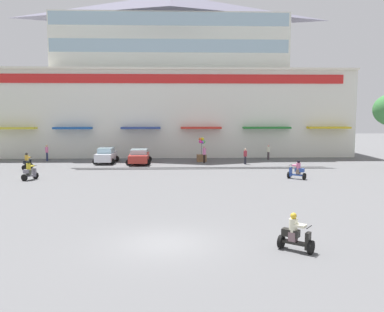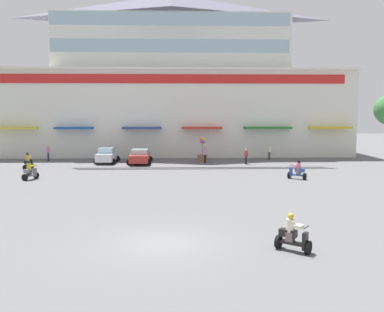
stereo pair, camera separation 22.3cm
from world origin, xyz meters
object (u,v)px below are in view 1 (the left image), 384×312
at_px(scooter_rider_3, 295,235).
at_px(pedestrian_0, 268,151).
at_px(pedestrian_3, 204,153).
at_px(scooter_rider_0, 27,163).
at_px(scooter_rider_4, 297,171).
at_px(balloon_vendor_cart, 202,152).
at_px(parked_car_0, 106,155).
at_px(parked_car_1, 139,156).
at_px(scooter_rider_1, 30,172).
at_px(pedestrian_2, 245,155).
at_px(pedestrian_1, 47,152).

xyz_separation_m(scooter_rider_3, pedestrian_0, (5.49, 29.31, 0.30)).
bearing_deg(pedestrian_3, scooter_rider_0, -165.61).
relative_size(scooter_rider_0, pedestrian_0, 0.97).
distance_m(scooter_rider_4, balloon_vendor_cart, 13.08).
bearing_deg(scooter_rider_0, parked_car_0, 35.58).
relative_size(parked_car_1, scooter_rider_1, 2.92).
distance_m(scooter_rider_3, pedestrian_2, 25.74).
height_order(scooter_rider_0, scooter_rider_3, scooter_rider_0).
xyz_separation_m(pedestrian_1, pedestrian_3, (16.41, -2.17, -0.03)).
bearing_deg(pedestrian_3, pedestrian_2, -16.38).
height_order(pedestrian_0, balloon_vendor_cart, balloon_vendor_cart).
distance_m(parked_car_0, pedestrian_1, 6.72).
xyz_separation_m(parked_car_1, scooter_rider_0, (-9.72, -3.79, -0.10)).
relative_size(pedestrian_2, balloon_vendor_cart, 0.62).
bearing_deg(pedestrian_0, scooter_rider_1, -150.00).
height_order(scooter_rider_1, pedestrian_0, pedestrian_0).
height_order(parked_car_0, scooter_rider_1, parked_car_0).
bearing_deg(balloon_vendor_cart, pedestrian_1, 175.89).
bearing_deg(pedestrian_0, pedestrian_2, -130.38).
height_order(pedestrian_0, pedestrian_1, pedestrian_1).
bearing_deg(scooter_rider_4, parked_car_0, 147.39).
distance_m(scooter_rider_1, scooter_rider_3, 23.22).
bearing_deg(balloon_vendor_cart, parked_car_0, -176.18).
xyz_separation_m(scooter_rider_0, pedestrian_0, (23.39, 6.68, 0.26)).
height_order(scooter_rider_0, scooter_rider_1, scooter_rider_0).
bearing_deg(pedestrian_2, pedestrian_3, 163.62).
xyz_separation_m(parked_car_0, parked_car_1, (3.39, -0.73, -0.04)).
height_order(parked_car_1, balloon_vendor_cart, balloon_vendor_cart).
bearing_deg(parked_car_1, parked_car_0, 167.83).
bearing_deg(parked_car_0, balloon_vendor_cart, 3.82).
distance_m(pedestrian_2, pedestrian_3, 4.16).
xyz_separation_m(pedestrian_0, pedestrian_3, (-7.12, -2.50, 0.07)).
relative_size(parked_car_1, scooter_rider_4, 2.95).
relative_size(parked_car_0, scooter_rider_3, 2.66).
relative_size(scooter_rider_0, pedestrian_2, 1.00).
xyz_separation_m(scooter_rider_0, pedestrian_2, (20.26, 3.00, 0.24)).
bearing_deg(pedestrian_2, scooter_rider_0, -171.58).
distance_m(parked_car_0, scooter_rider_4, 19.58).
distance_m(parked_car_0, pedestrian_0, 17.20).
height_order(scooter_rider_0, pedestrian_3, pedestrian_3).
bearing_deg(parked_car_1, pedestrian_1, 165.52).
relative_size(scooter_rider_0, scooter_rider_3, 1.06).
relative_size(scooter_rider_1, pedestrian_2, 0.98).
bearing_deg(scooter_rider_4, pedestrian_2, 105.79).
relative_size(scooter_rider_3, pedestrian_0, 0.92).
distance_m(scooter_rider_1, scooter_rider_4, 20.71).
bearing_deg(pedestrian_2, scooter_rider_4, -74.21).
relative_size(scooter_rider_4, pedestrian_0, 0.94).
relative_size(scooter_rider_1, pedestrian_3, 0.89).
bearing_deg(pedestrian_1, scooter_rider_1, -79.36).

